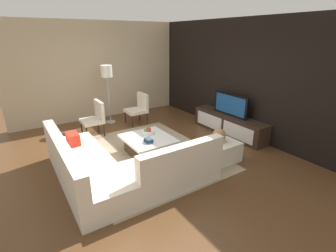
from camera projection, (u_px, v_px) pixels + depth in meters
name	position (u px, v px, depth m)	size (l,w,h in m)	color
ground_plane	(147.00, 157.00, 5.16)	(14.00, 14.00, 0.00)	brown
feature_wall_back	(241.00, 78.00, 6.06)	(6.40, 0.12, 2.80)	black
side_wall_left	(100.00, 71.00, 7.29)	(0.12, 5.20, 2.80)	#C6B28E
area_rug	(145.00, 155.00, 5.24)	(3.22, 2.65, 0.01)	tan
media_console	(229.00, 124.00, 6.31)	(2.15, 0.46, 0.50)	#332319
television	(231.00, 105.00, 6.13)	(1.06, 0.06, 0.54)	black
sectional_couch	(117.00, 167.00, 4.20)	(2.52, 2.42, 0.82)	beige
coffee_table	(148.00, 145.00, 5.22)	(1.05, 0.94, 0.38)	#332319
accent_chair_near	(95.00, 116.00, 6.16)	(0.54, 0.51, 0.87)	#332319
floor_lamp	(107.00, 75.00, 6.75)	(0.30, 0.30, 1.64)	#A5A5AA
ottoman	(218.00, 150.00, 5.01)	(0.70, 0.70, 0.40)	beige
fruit_bowl	(148.00, 132.00, 5.34)	(0.28, 0.28, 0.14)	silver
accent_chair_far	(139.00, 107.00, 6.99)	(0.55, 0.54, 0.87)	#332319
decorative_ball	(219.00, 135.00, 4.89)	(0.26, 0.26, 0.26)	#997247
book_stack	(148.00, 141.00, 4.91)	(0.20, 0.14, 0.09)	#2D516B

